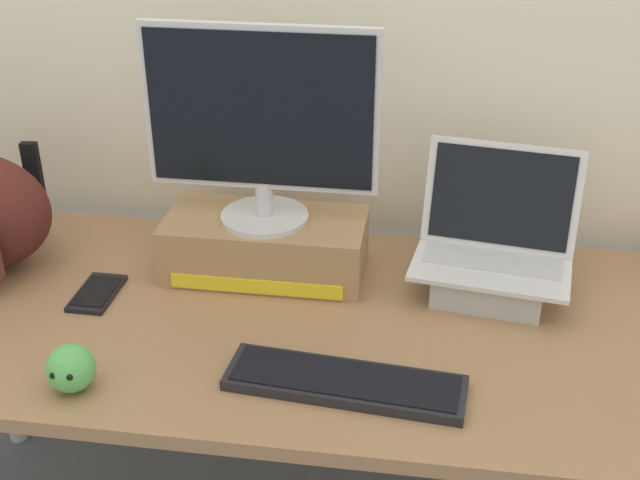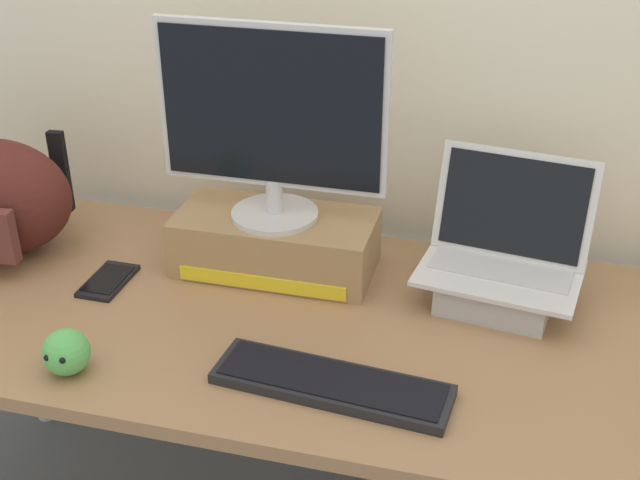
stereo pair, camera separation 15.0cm
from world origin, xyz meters
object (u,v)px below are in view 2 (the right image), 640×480
(desktop_monitor, at_px, (272,121))
(external_keyboard, at_px, (332,384))
(toner_box_yellow, at_px, (276,243))
(open_laptop, at_px, (500,274))
(cell_phone, at_px, (108,281))
(plush_toy, at_px, (66,352))

(desktop_monitor, relative_size, external_keyboard, 1.10)
(desktop_monitor, bearing_deg, toner_box_yellow, 90.07)
(desktop_monitor, bearing_deg, open_laptop, -0.79)
(external_keyboard, distance_m, cell_phone, 0.60)
(desktop_monitor, height_order, external_keyboard, desktop_monitor)
(external_keyboard, bearing_deg, toner_box_yellow, 125.17)
(toner_box_yellow, xyz_separation_m, cell_phone, (-0.33, -0.15, -0.06))
(open_laptop, bearing_deg, toner_box_yellow, -172.55)
(open_laptop, bearing_deg, cell_phone, -161.64)
(toner_box_yellow, distance_m, external_keyboard, 0.44)
(desktop_monitor, relative_size, open_laptop, 1.37)
(desktop_monitor, relative_size, cell_phone, 3.22)
(open_laptop, height_order, cell_phone, open_laptop)
(desktop_monitor, height_order, cell_phone, desktop_monitor)
(cell_phone, bearing_deg, desktop_monitor, 25.39)
(cell_phone, bearing_deg, plush_toy, -74.81)
(external_keyboard, xyz_separation_m, plush_toy, (-0.47, -0.07, 0.03))
(open_laptop, distance_m, cell_phone, 0.83)
(external_keyboard, relative_size, plush_toy, 5.04)
(external_keyboard, xyz_separation_m, cell_phone, (-0.55, 0.23, -0.01))
(toner_box_yellow, xyz_separation_m, open_laptop, (0.48, -0.01, -0.00))
(open_laptop, relative_size, plush_toy, 4.05)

